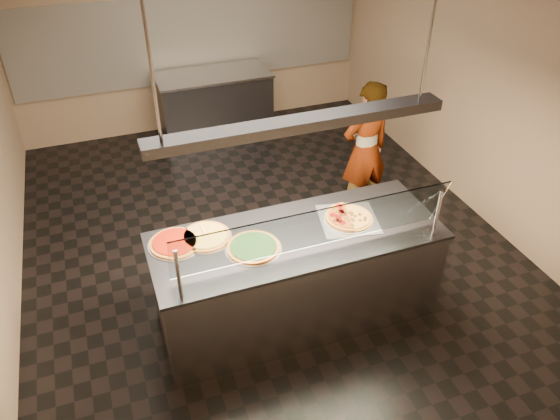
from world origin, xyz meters
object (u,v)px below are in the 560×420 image
object	(u,v)px
perforated_tray	(348,219)
pizza_cheese	(205,236)
half_pizza_sausage	(358,215)
prep_table	(215,105)
pizza_tomato	(175,243)
heat_lamp_housing	(300,124)
pizza_spinach	(253,247)
half_pizza_pepperoni	(338,219)
sneeze_guard	(315,230)
serving_counter	(296,276)
pizza_spatula	(209,233)
worker	(365,151)

from	to	relation	value
perforated_tray	pizza_cheese	size ratio (longest dim) A/B	1.33
half_pizza_sausage	prep_table	xyz separation A→B (m)	(-0.35, 3.72, -0.49)
half_pizza_sausage	pizza_cheese	size ratio (longest dim) A/B	1.00
half_pizza_sausage	pizza_tomato	distance (m)	1.58
half_pizza_sausage	heat_lamp_housing	distance (m)	1.16
half_pizza_sausage	heat_lamp_housing	size ratio (longest dim) A/B	0.19
perforated_tray	heat_lamp_housing	world-z (taller)	heat_lamp_housing
pizza_cheese	prep_table	world-z (taller)	pizza_cheese
pizza_spinach	perforated_tray	bearing A→B (deg)	5.92
half_pizza_pepperoni	sneeze_guard	bearing A→B (deg)	-135.52
half_pizza_sausage	heat_lamp_housing	xyz separation A→B (m)	(-0.59, -0.04, 0.99)
serving_counter	pizza_tomato	bearing A→B (deg)	167.08
pizza_spatula	heat_lamp_housing	size ratio (longest dim) A/B	0.10
pizza_spinach	pizza_cheese	bearing A→B (deg)	140.00
half_pizza_sausage	worker	xyz separation A→B (m)	(0.73, 1.25, -0.16)
perforated_tray	prep_table	distance (m)	3.76
pizza_tomato	pizza_spatula	world-z (taller)	pizza_spatula
prep_table	worker	bearing A→B (deg)	-66.36
perforated_tray	half_pizza_sausage	world-z (taller)	half_pizza_sausage
perforated_tray	pizza_tomato	xyz separation A→B (m)	(-1.48, 0.18, 0.01)
sneeze_guard	pizza_spatula	distance (m)	0.94
sneeze_guard	pizza_cheese	size ratio (longest dim) A/B	5.07
half_pizza_pepperoni	pizza_spinach	xyz separation A→B (m)	(-0.80, -0.09, -0.02)
perforated_tray	pizza_cheese	world-z (taller)	pizza_cheese
pizza_cheese	prep_table	distance (m)	3.70
half_pizza_sausage	half_pizza_pepperoni	bearing A→B (deg)	178.93
serving_counter	sneeze_guard	size ratio (longest dim) A/B	1.11
perforated_tray	prep_table	size ratio (longest dim) A/B	0.37
perforated_tray	half_pizza_pepperoni	distance (m)	0.10
half_pizza_pepperoni	heat_lamp_housing	distance (m)	1.06
pizza_spatula	perforated_tray	bearing A→B (deg)	-9.34
pizza_spatula	worker	bearing A→B (deg)	27.65
pizza_tomato	pizza_spatula	size ratio (longest dim) A/B	1.87
pizza_spatula	prep_table	distance (m)	3.68
perforated_tray	prep_table	bearing A→B (deg)	93.89
half_pizza_pepperoni	half_pizza_sausage	xyz separation A→B (m)	(0.19, -0.00, -0.01)
sneeze_guard	pizza_cheese	distance (m)	0.97
pizza_tomato	worker	distance (m)	2.55
pizza_spinach	worker	distance (m)	2.19
pizza_tomato	prep_table	size ratio (longest dim) A/B	0.28
pizza_spatula	pizza_tomato	bearing A→B (deg)	-177.18
pizza_cheese	pizza_tomato	world-z (taller)	same
serving_counter	half_pizza_sausage	distance (m)	0.77
sneeze_guard	pizza_tomato	bearing A→B (deg)	149.95
pizza_tomato	pizza_spinach	bearing A→B (deg)	-25.14
pizza_spinach	pizza_spatula	distance (m)	0.41
sneeze_guard	pizza_spatula	world-z (taller)	sneeze_guard
serving_counter	sneeze_guard	world-z (taller)	sneeze_guard
half_pizza_pepperoni	worker	xyz separation A→B (m)	(0.93, 1.25, -0.16)
half_pizza_pepperoni	worker	distance (m)	1.56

